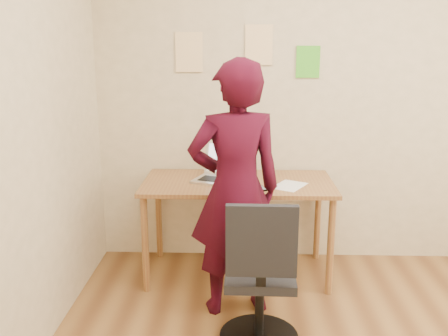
{
  "coord_description": "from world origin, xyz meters",
  "views": [
    {
      "loc": [
        -0.62,
        -2.17,
        1.74
      ],
      "look_at": [
        -0.72,
        0.95,
        0.95
      ],
      "focal_mm": 40.0,
      "sensor_mm": 36.0,
      "label": 1
    }
  ],
  "objects_px": {
    "desk": "(238,193)",
    "phone": "(260,188)",
    "laptop": "(222,173)",
    "person": "(235,190)",
    "office_chair": "(260,284)"
  },
  "relations": [
    {
      "from": "desk",
      "to": "person",
      "type": "distance_m",
      "value": 0.55
    },
    {
      "from": "desk",
      "to": "office_chair",
      "type": "distance_m",
      "value": 0.98
    },
    {
      "from": "laptop",
      "to": "office_chair",
      "type": "xyz_separation_m",
      "value": [
        0.25,
        -0.97,
        -0.4
      ]
    },
    {
      "from": "desk",
      "to": "phone",
      "type": "distance_m",
      "value": 0.26
    },
    {
      "from": "office_chair",
      "to": "person",
      "type": "xyz_separation_m",
      "value": [
        -0.15,
        0.42,
        0.44
      ]
    },
    {
      "from": "laptop",
      "to": "person",
      "type": "bearing_deg",
      "value": -58.7
    },
    {
      "from": "phone",
      "to": "person",
      "type": "distance_m",
      "value": 0.38
    },
    {
      "from": "laptop",
      "to": "office_chair",
      "type": "relative_size",
      "value": 0.5
    },
    {
      "from": "laptop",
      "to": "phone",
      "type": "bearing_deg",
      "value": -18.98
    },
    {
      "from": "desk",
      "to": "laptop",
      "type": "xyz_separation_m",
      "value": [
        -0.12,
        0.04,
        0.14
      ]
    },
    {
      "from": "phone",
      "to": "office_chair",
      "type": "height_order",
      "value": "office_chair"
    },
    {
      "from": "phone",
      "to": "office_chair",
      "type": "xyz_separation_m",
      "value": [
        -0.02,
        -0.75,
        -0.35
      ]
    },
    {
      "from": "laptop",
      "to": "person",
      "type": "height_order",
      "value": "person"
    },
    {
      "from": "desk",
      "to": "phone",
      "type": "bearing_deg",
      "value": -50.86
    },
    {
      "from": "laptop",
      "to": "phone",
      "type": "distance_m",
      "value": 0.36
    }
  ]
}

